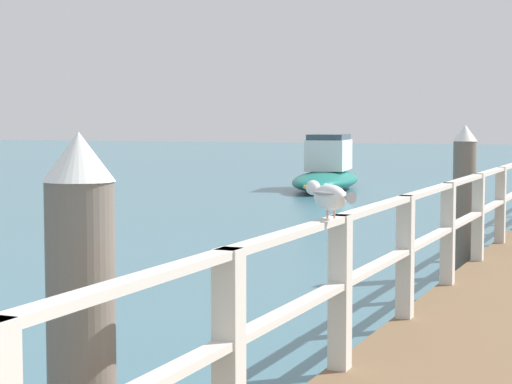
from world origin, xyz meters
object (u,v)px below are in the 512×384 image
at_px(dock_piling_near, 82,361).
at_px(seagull_foreground, 329,195).
at_px(dock_piling_far, 464,201).
at_px(boat_1, 327,171).

height_order(dock_piling_near, seagull_foreground, dock_piling_near).
distance_m(dock_piling_far, seagull_foreground, 6.32).
relative_size(seagull_foreground, boat_1, 0.08).
distance_m(seagull_foreground, boat_1, 20.84).
bearing_deg(dock_piling_far, boat_1, 115.32).
xyz_separation_m(dock_piling_near, dock_piling_far, (0.00, 8.32, 0.00)).
bearing_deg(seagull_foreground, dock_piling_near, -154.77).
bearing_deg(seagull_foreground, boat_1, 54.49).
height_order(dock_piling_far, seagull_foreground, dock_piling_far).
distance_m(dock_piling_near, boat_1, 22.64).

